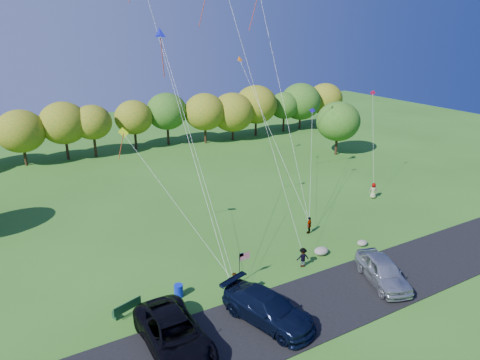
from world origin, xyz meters
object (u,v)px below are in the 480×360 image
object	(u,v)px
flyer_a	(235,285)
flyer_b	(231,289)
minivan_silver	(383,271)
minivan_navy	(268,308)
trash_barrel	(179,291)
park_bench	(127,308)
minivan_dark	(174,334)
flyer_d	(309,225)
flyer_e	(373,191)
flyer_c	(303,257)

from	to	relation	value
flyer_a	flyer_b	world-z (taller)	flyer_a
minivan_silver	minivan_navy	bearing A→B (deg)	-163.67
flyer_a	trash_barrel	xyz separation A→B (m)	(-3.27, 1.86, -0.46)
minivan_silver	park_bench	xyz separation A→B (m)	(-16.53, 5.13, -0.40)
minivan_dark	minivan_navy	distance (m)	5.80
flyer_d	minivan_silver	bearing A→B (deg)	54.28
trash_barrel	flyer_e	bearing A→B (deg)	14.54
minivan_silver	minivan_dark	bearing A→B (deg)	-165.06
minivan_silver	park_bench	bearing A→B (deg)	-178.41
minivan_navy	flyer_c	bearing A→B (deg)	17.74
flyer_d	flyer_e	size ratio (longest dim) A/B	0.92
minivan_navy	minivan_silver	distance (m)	9.28
flyer_e	trash_barrel	bearing A→B (deg)	50.60
park_bench	trash_barrel	size ratio (longest dim) A/B	2.10
minivan_dark	minivan_silver	size ratio (longest dim) A/B	1.24
minivan_navy	park_bench	size ratio (longest dim) A/B	3.33
minivan_silver	trash_barrel	size ratio (longest dim) A/B	5.99
minivan_silver	flyer_e	bearing A→B (deg)	65.18
flyer_b	flyer_e	bearing A→B (deg)	32.86
flyer_b	flyer_c	world-z (taller)	flyer_b
park_bench	minivan_silver	bearing A→B (deg)	-34.93
flyer_b	flyer_e	distance (m)	22.99
flyer_c	flyer_e	xyz separation A→B (m)	(14.76, 7.30, 0.07)
minivan_navy	park_bench	distance (m)	8.68
minivan_dark	park_bench	distance (m)	4.39
minivan_navy	flyer_b	xyz separation A→B (m)	(-0.89, 3.03, -0.13)
flyer_a	flyer_d	xyz separation A→B (m)	(10.11, 5.03, -0.14)
flyer_d	trash_barrel	size ratio (longest dim) A/B	1.72
flyer_c	park_bench	world-z (taller)	flyer_c
flyer_d	flyer_b	bearing A→B (deg)	-6.85
minivan_navy	flyer_d	xyz separation A→B (m)	(9.64, 8.27, -0.20)
minivan_dark	park_bench	world-z (taller)	minivan_dark
flyer_a	flyer_d	distance (m)	11.29
flyer_e	park_bench	size ratio (longest dim) A/B	0.89
flyer_e	minivan_dark	bearing A→B (deg)	58.35
minivan_silver	trash_barrel	bearing A→B (deg)	175.91
minivan_silver	trash_barrel	xyz separation A→B (m)	(-13.01, 5.50, -0.52)
flyer_b	flyer_d	size ratio (longest dim) A/B	1.09
flyer_a	flyer_b	size ratio (longest dim) A/B	1.08
flyer_d	minivan_navy	bearing A→B (deg)	7.32
minivan_dark	flyer_a	world-z (taller)	minivan_dark
minivan_navy	flyer_a	size ratio (longest dim) A/B	3.45
minivan_navy	flyer_d	bearing A→B (deg)	22.96
minivan_dark	flyer_b	size ratio (longest dim) A/B	3.94
park_bench	flyer_b	bearing A→B (deg)	-32.60
flyer_c	park_bench	xyz separation A→B (m)	(-13.03, 0.63, -0.20)
flyer_e	park_bench	distance (m)	28.58
minivan_silver	park_bench	world-z (taller)	minivan_silver
minivan_navy	flyer_e	xyz separation A→B (m)	(20.53, 11.39, -0.13)
flyer_c	flyer_d	bearing A→B (deg)	-118.40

